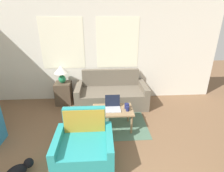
{
  "coord_description": "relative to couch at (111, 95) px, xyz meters",
  "views": [
    {
      "loc": [
        0.18,
        -0.74,
        2.22
      ],
      "look_at": [
        0.41,
        2.88,
        0.75
      ],
      "focal_mm": 28.0,
      "sensor_mm": 36.0,
      "label": 1
    }
  ],
  "objects": [
    {
      "name": "cup_yellow",
      "position": [
        0.26,
        -1.16,
        0.22
      ],
      "size": [
        0.07,
        0.07,
        0.1
      ],
      "color": "#191E4C",
      "rests_on": "coffee_table"
    },
    {
      "name": "wall_back",
      "position": [
        -0.44,
        0.45,
        1.04
      ],
      "size": [
        6.69,
        0.06,
        2.6
      ],
      "color": "silver",
      "rests_on": "ground_plane"
    },
    {
      "name": "laptop",
      "position": [
        -0.03,
        -1.05,
        0.23
      ],
      "size": [
        0.31,
        0.31,
        0.25
      ],
      "color": "#B7B7BC",
      "rests_on": "coffee_table"
    },
    {
      "name": "coffee_table",
      "position": [
        -0.04,
        -1.08,
        0.12
      ],
      "size": [
        0.82,
        0.53,
        0.44
      ],
      "color": "#8E704C",
      "rests_on": "ground_plane"
    },
    {
      "name": "cup_navy",
      "position": [
        -0.29,
        -1.1,
        0.21
      ],
      "size": [
        0.09,
        0.09,
        0.08
      ],
      "color": "#191E4C",
      "rests_on": "coffee_table"
    },
    {
      "name": "armchair",
      "position": [
        -0.55,
        -1.99,
        0.0
      ],
      "size": [
        0.88,
        0.74,
        0.86
      ],
      "color": "teal",
      "rests_on": "ground_plane"
    },
    {
      "name": "cup_white",
      "position": [
        0.26,
        -1.06,
        0.23
      ],
      "size": [
        0.1,
        0.1,
        0.11
      ],
      "color": "#191E4C",
      "rests_on": "coffee_table"
    },
    {
      "name": "rug",
      "position": [
        -0.04,
        -0.58,
        -0.26
      ],
      "size": [
        1.48,
        1.91,
        0.01
      ],
      "color": "#476651",
      "rests_on": "ground_plane"
    },
    {
      "name": "table_lamp",
      "position": [
        -1.27,
        0.14,
        0.62
      ],
      "size": [
        0.36,
        0.36,
        0.46
      ],
      "color": "#1E8451",
      "rests_on": "side_table"
    },
    {
      "name": "side_table",
      "position": [
        -1.27,
        0.14,
        0.03
      ],
      "size": [
        0.41,
        0.41,
        0.58
      ],
      "color": "#4C3D2D",
      "rests_on": "ground_plane"
    },
    {
      "name": "cat_black",
      "position": [
        -1.5,
        -2.19,
        -0.17
      ],
      "size": [
        0.47,
        0.41,
        0.21
      ],
      "rotation": [
        0.0,
        0.0,
        0.69
      ],
      "color": "black",
      "rests_on": "ground_plane"
    },
    {
      "name": "couch",
      "position": [
        0.0,
        0.0,
        0.0
      ],
      "size": [
        1.81,
        0.87,
        0.88
      ],
      "color": "#665B4C",
      "rests_on": "ground_plane"
    }
  ]
}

